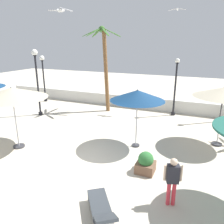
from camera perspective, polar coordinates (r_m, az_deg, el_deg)
ground_plane at (r=9.49m, az=-7.76°, el=-13.39°), size 56.00×56.00×0.00m
boundary_wall at (r=17.08m, az=7.80°, el=2.35°), size 25.20×0.30×0.92m
patio_umbrella_0 at (r=10.96m, az=-24.38°, el=4.45°), size 3.16×3.16×2.96m
patio_umbrella_3 at (r=10.18m, az=6.56°, el=4.24°), size 2.54×2.54×2.83m
palm_tree_0 at (r=15.95m, az=-1.88°, el=13.46°), size 2.61×2.69×5.95m
lamp_post_1 at (r=15.77m, az=-18.83°, el=9.23°), size 0.40×0.40×4.45m
lamp_post_2 at (r=19.67m, az=-17.30°, el=9.78°), size 0.40×0.40×3.85m
lamp_post_3 at (r=15.61m, az=16.00°, el=6.70°), size 0.30×0.30×3.88m
lounge_chair_1 at (r=6.75m, az=-2.83°, el=-23.61°), size 1.55×1.82×0.83m
guest_0 at (r=7.16m, az=15.33°, el=-15.96°), size 0.53×0.35×1.60m
seagull_0 at (r=8.61m, az=-13.16°, el=24.16°), size 1.04×0.38×0.16m
seagull_1 at (r=16.40m, az=16.50°, el=24.03°), size 1.11×0.38×0.15m
planter at (r=8.88m, az=8.65°, el=-12.87°), size 0.70×0.70×0.85m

